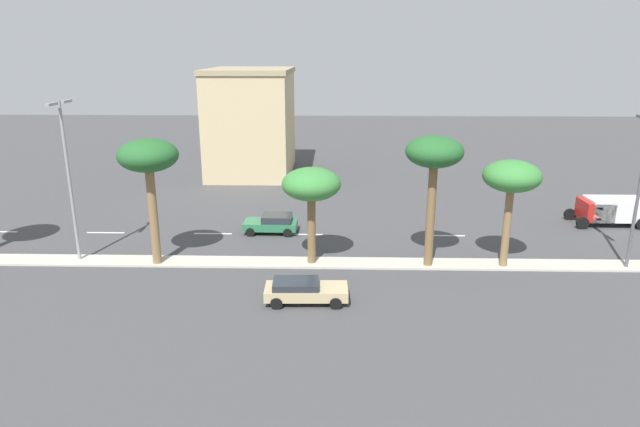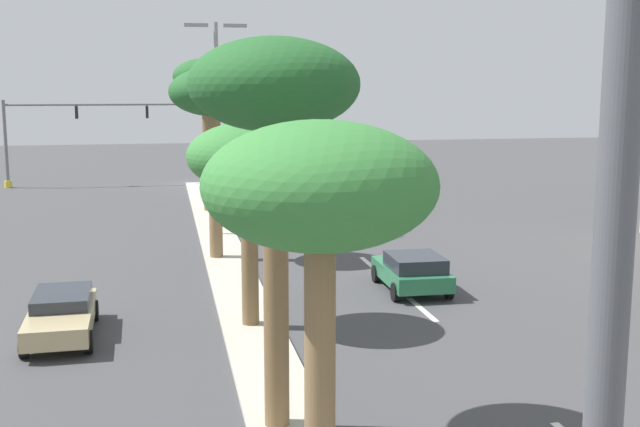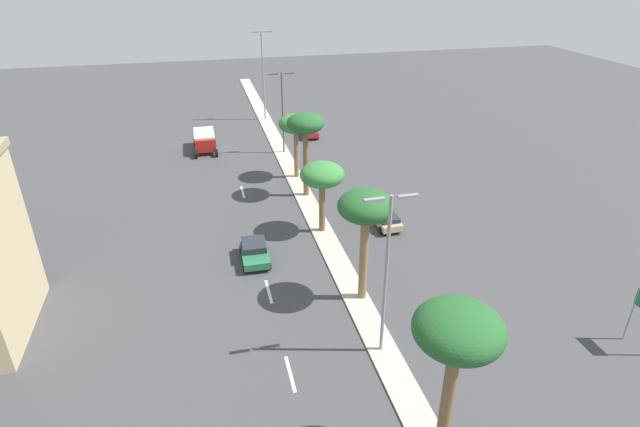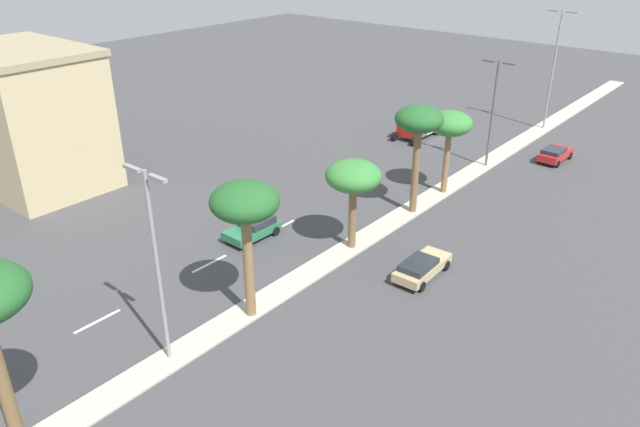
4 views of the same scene
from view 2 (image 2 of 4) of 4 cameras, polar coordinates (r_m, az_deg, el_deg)
The scene contains 16 objects.
ground_plane at distance 23.03m, azimuth -4.62°, elevation -9.11°, with size 160.00×160.00×0.00m, color #424244.
lane_stripe_far at distance 56.02m, azimuth -2.78°, elevation 1.79°, with size 0.20×2.80×0.01m, color silver.
lane_stripe_inboard at distance 47.79m, azimuth -1.29°, elevation 0.52°, with size 0.20×2.80×0.01m, color silver.
lane_stripe_trailing at distance 40.03m, azimuth 0.69°, elevation -1.18°, with size 0.20×2.80×0.01m, color silver.
lane_stripe_near at distance 32.40m, azimuth 3.61°, elevation -3.69°, with size 0.20×2.80×0.01m, color silver.
lane_stripe_right at distance 26.20m, azimuth 7.37°, elevation -6.87°, with size 0.20×2.80×0.01m, color silver.
traffic_signal_gantry at distance 59.64m, azimuth -16.31°, elevation 6.03°, with size 20.03×0.53×6.23m.
palm_tree_near at distance 45.55m, azimuth -8.21°, elevation 9.38°, with size 3.73×3.73×8.63m.
palm_tree_inboard at distance 32.79m, azimuth -7.71°, elevation 8.25°, with size 3.60×3.60×7.85m.
palm_tree_mid at distance 23.24m, azimuth -5.19°, elevation 3.85°, with size 3.61×3.61×6.07m.
palm_tree_rear at distance 15.89m, azimuth -3.32°, elevation 8.24°, with size 3.43×3.43×8.08m.
palm_tree_center at distance 11.39m, azimuth -0.01°, elevation 1.30°, with size 3.44×3.44×6.64m.
street_lamp_center at distance 38.03m, azimuth -7.41°, elevation 7.25°, with size 2.90×0.24×10.03m.
street_lamp_left at distance 4.44m, azimuth 19.77°, elevation -13.25°, with size 2.90×0.24×9.25m.
sedan_tan_trailing at distance 24.29m, azimuth -18.14°, elevation -6.88°, with size 2.00×4.47×1.23m.
sedan_green_leading at distance 28.27m, azimuth 6.67°, elevation -4.13°, with size 2.16×3.92×1.37m.
Camera 2 is at (2.45, 58.96, 7.23)m, focal length 44.38 mm.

